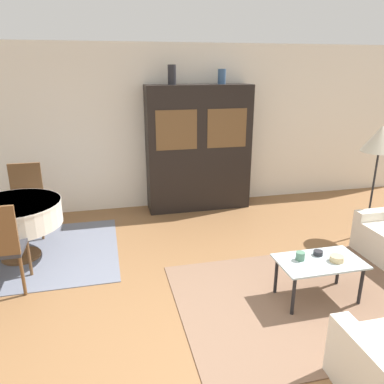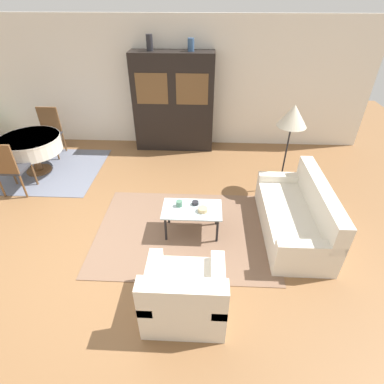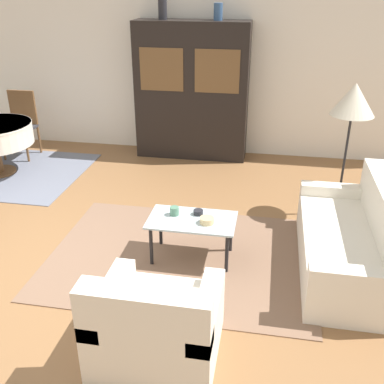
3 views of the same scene
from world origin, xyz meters
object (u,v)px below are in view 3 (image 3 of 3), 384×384
display_cabinet (192,92)px  cup (174,211)px  couch (353,243)px  armchair (156,326)px  vase_short (218,12)px  coffee_table (192,224)px  floor_lamp (353,103)px  vase_tall (163,9)px  dining_chair_far (21,120)px  bowl_small (198,212)px  bowl (207,220)px

display_cabinet → cup: display_cabinet is taller
couch → armchair: 2.15m
vase_short → coffee_table: bearing=-86.9°
floor_lamp → vase_tall: 3.15m
couch → dining_chair_far: size_ratio=1.75×
display_cabinet → vase_short: (0.38, 0.00, 1.15)m
cup → bowl_small: size_ratio=0.93×
couch → coffee_table: (-1.56, -0.08, 0.10)m
display_cabinet → floor_lamp: (2.11, -1.67, 0.34)m
coffee_table → dining_chair_far: 4.05m
armchair → display_cabinet: display_cabinet is taller
bowl → couch: bearing=5.3°
armchair → display_cabinet: bearing=96.9°
display_cabinet → vase_tall: size_ratio=6.94×
coffee_table → display_cabinet: bearing=100.4°
dining_chair_far → bowl_small: (3.25, -2.36, -0.10)m
bowl_small → display_cabinet: bearing=101.6°
cup → vase_tall: 3.45m
floor_lamp → bowl: (-1.41, -1.32, -0.89)m
display_cabinet → bowl: bearing=-76.9°
floor_lamp → vase_short: (-1.73, 1.67, 0.81)m
vase_tall → display_cabinet: bearing=-0.1°
armchair → floor_lamp: floor_lamp is taller
bowl_small → floor_lamp: bearing=37.3°
armchair → display_cabinet: 4.41m
vase_short → dining_chair_far: bearing=-171.1°
armchair → vase_short: (-0.14, 4.32, 1.88)m
floor_lamp → vase_tall: size_ratio=5.35×
dining_chair_far → bowl_small: size_ratio=10.38×
couch → dining_chair_far: dining_chair_far is taller
vase_tall → vase_short: (0.81, 0.00, -0.03)m
couch → bowl_small: (-1.52, 0.03, 0.17)m
cup → bowl: bearing=-17.7°
coffee_table → bowl: size_ratio=6.21×
coffee_table → dining_chair_far: bearing=142.4°
floor_lamp → vase_short: size_ratio=6.82×
dining_chair_far → bowl: (3.36, -2.52, -0.09)m
dining_chair_far → bowl: 4.20m
couch → vase_tall: size_ratio=6.01×
floor_lamp → bowl_small: floor_lamp is taller
floor_lamp → cup: 2.31m
floor_lamp → vase_short: bearing=136.0°
display_cabinet → cup: 2.96m
couch → vase_tall: 4.28m
bowl → vase_tall: size_ratio=0.47×
display_cabinet → bowl_small: (0.58, -2.83, -0.56)m
vase_tall → dining_chair_far: bearing=-167.9°
bowl_small → vase_tall: vase_tall is taller
coffee_table → vase_short: 3.45m
armchair → dining_chair_far: 5.00m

